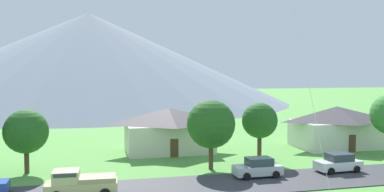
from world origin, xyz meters
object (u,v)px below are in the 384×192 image
parked_car_silver_east_end (258,168)px  house_left_center (169,129)px  tree_near_left (211,124)px  parked_car_white_mid_east (338,163)px  house_leftmost (336,126)px  tree_left_of_center (260,121)px  tree_far_right (26,132)px  pickup_truck_sand_west_side (80,183)px

parked_car_silver_east_end → house_left_center: bearing=111.9°
tree_near_left → parked_car_white_mid_east: size_ratio=1.56×
house_leftmost → parked_car_silver_east_end: size_ratio=2.55×
tree_left_of_center → parked_car_silver_east_end: size_ratio=1.46×
house_left_center → tree_left_of_center: size_ratio=1.72×
house_leftmost → house_left_center: 20.72m
parked_car_silver_east_end → tree_near_left: bearing=128.6°
tree_far_right → parked_car_silver_east_end: 21.25m
tree_left_of_center → pickup_truck_sand_west_side: size_ratio=1.16×
tree_far_right → house_left_center: bearing=25.5°
house_left_center → tree_far_right: (-14.57, -6.94, 1.19)m
parked_car_white_mid_east → parked_car_silver_east_end: size_ratio=1.02×
house_left_center → parked_car_white_mid_east: size_ratio=2.46×
house_left_center → parked_car_silver_east_end: bearing=-68.1°
house_leftmost → tree_far_right: bearing=-172.0°
tree_far_right → parked_car_white_mid_east: tree_far_right is taller
house_left_center → tree_far_right: bearing=-154.5°
tree_far_right → parked_car_silver_east_end: size_ratio=1.40×
tree_near_left → parked_car_silver_east_end: bearing=-51.4°
house_leftmost → parked_car_silver_east_end: (-15.20, -11.49, -1.74)m
parked_car_silver_east_end → tree_far_right: bearing=161.9°
house_left_center → tree_left_of_center: tree_left_of_center is taller
house_leftmost → tree_left_of_center: (-12.49, -5.44, 1.65)m
house_left_center → tree_far_right: size_ratio=1.79×
tree_near_left → pickup_truck_sand_west_side: (-11.98, -6.17, -3.27)m
parked_car_white_mid_east → tree_far_right: bearing=166.8°
house_leftmost → tree_near_left: tree_near_left is taller
tree_far_right → parked_car_silver_east_end: bearing=-18.1°
tree_near_left → parked_car_silver_east_end: tree_near_left is taller
tree_near_left → house_leftmost: bearing=22.4°
pickup_truck_sand_west_side → tree_far_right: bearing=119.0°
tree_far_right → parked_car_white_mid_east: size_ratio=1.37×
tree_left_of_center → parked_car_white_mid_east: 8.71m
house_leftmost → tree_far_right: tree_far_right is taller
house_left_center → tree_far_right: tree_far_right is taller
house_leftmost → tree_near_left: size_ratio=1.61×
pickup_truck_sand_west_side → house_left_center: bearing=58.3°
tree_left_of_center → pickup_truck_sand_west_side: bearing=-155.1°
tree_far_right → parked_car_white_mid_east: 28.89m
tree_near_left → tree_left_of_center: (5.85, 2.10, -0.08)m
parked_car_white_mid_east → pickup_truck_sand_west_side: size_ratio=0.81×
tree_near_left → parked_car_white_mid_east: 12.31m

